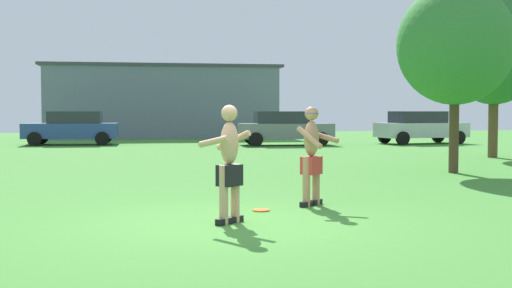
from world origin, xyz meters
name	(u,v)px	position (x,y,z in m)	size (l,w,h in m)	color
ground_plane	(228,224)	(0.00, 0.00, 0.00)	(80.00, 80.00, 0.00)	#428433
player_with_cap	(312,151)	(1.63, 1.52, 0.93)	(0.75, 0.79, 1.70)	black
player_in_black	(229,161)	(0.02, 0.03, 0.90)	(0.78, 0.78, 1.70)	black
frisbee	(261,210)	(0.68, 1.10, 0.01)	(0.28, 0.28, 0.03)	orange
car_blue_near_post	(72,127)	(-4.49, 22.65, 0.82)	(4.34, 2.10, 1.58)	#2D478C
car_gray_mid_lot	(284,128)	(5.29, 20.51, 0.82)	(4.37, 2.17, 1.58)	slate
car_silver_far_end	(420,127)	(12.13, 20.79, 0.82)	(4.48, 2.43, 1.58)	silver
outbuilding_behind_lot	(163,101)	(-0.01, 30.49, 2.16)	(13.91, 4.64, 4.31)	slate
tree_left_field	(455,45)	(6.77, 6.60, 3.31)	(2.99, 2.99, 4.88)	#4C3823
tree_behind_players	(494,49)	(10.68, 11.54, 3.72)	(3.28, 3.28, 5.65)	brown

